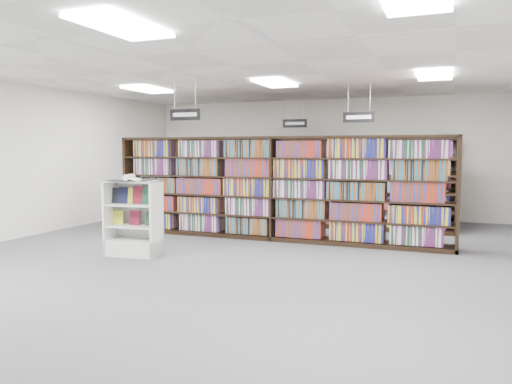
% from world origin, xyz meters
% --- Properties ---
extents(floor, '(12.00, 12.00, 0.00)m').
position_xyz_m(floor, '(0.00, 0.00, 0.00)').
color(floor, '#505055').
rests_on(floor, ground).
extents(ceiling, '(10.00, 12.00, 0.10)m').
position_xyz_m(ceiling, '(0.00, 0.00, 3.20)').
color(ceiling, white).
rests_on(ceiling, wall_back).
extents(wall_back, '(10.00, 0.10, 3.20)m').
position_xyz_m(wall_back, '(0.00, 6.00, 1.60)').
color(wall_back, white).
rests_on(wall_back, ground).
extents(wall_left, '(0.10, 12.00, 3.20)m').
position_xyz_m(wall_left, '(-5.00, 0.00, 1.60)').
color(wall_left, white).
rests_on(wall_left, ground).
extents(bookshelf_row_near, '(7.00, 0.60, 2.10)m').
position_xyz_m(bookshelf_row_near, '(0.00, 2.00, 1.05)').
color(bookshelf_row_near, black).
rests_on(bookshelf_row_near, floor).
extents(bookshelf_row_mid, '(7.00, 0.60, 2.10)m').
position_xyz_m(bookshelf_row_mid, '(0.00, 4.00, 1.05)').
color(bookshelf_row_mid, black).
rests_on(bookshelf_row_mid, floor).
extents(bookshelf_row_far, '(7.00, 0.60, 2.10)m').
position_xyz_m(bookshelf_row_far, '(0.00, 5.70, 1.05)').
color(bookshelf_row_far, black).
rests_on(bookshelf_row_far, floor).
extents(aisle_sign_left, '(0.65, 0.02, 0.80)m').
position_xyz_m(aisle_sign_left, '(-1.50, 1.00, 2.53)').
color(aisle_sign_left, '#B2B2B7').
rests_on(aisle_sign_left, ceiling).
extents(aisle_sign_right, '(0.65, 0.02, 0.80)m').
position_xyz_m(aisle_sign_right, '(1.50, 3.00, 2.53)').
color(aisle_sign_right, '#B2B2B7').
rests_on(aisle_sign_right, ceiling).
extents(aisle_sign_center, '(0.65, 0.02, 0.80)m').
position_xyz_m(aisle_sign_center, '(-0.50, 5.00, 2.53)').
color(aisle_sign_center, '#B2B2B7').
rests_on(aisle_sign_center, ceiling).
extents(troffer_front_center, '(0.60, 1.20, 0.04)m').
position_xyz_m(troffer_front_center, '(0.00, -3.00, 3.16)').
color(troffer_front_center, white).
rests_on(troffer_front_center, ceiling).
extents(troffer_back_left, '(0.60, 1.20, 0.04)m').
position_xyz_m(troffer_back_left, '(-3.00, 2.00, 3.16)').
color(troffer_back_left, white).
rests_on(troffer_back_left, ceiling).
extents(troffer_back_center, '(0.60, 1.20, 0.04)m').
position_xyz_m(troffer_back_center, '(0.00, 2.00, 3.16)').
color(troffer_back_center, white).
rests_on(troffer_back_center, ceiling).
extents(troffer_back_right, '(0.60, 1.20, 0.04)m').
position_xyz_m(troffer_back_right, '(3.00, 2.00, 3.16)').
color(troffer_back_right, white).
rests_on(troffer_back_right, ceiling).
extents(endcap_display, '(0.98, 0.56, 1.31)m').
position_xyz_m(endcap_display, '(-1.77, -0.34, 0.46)').
color(endcap_display, white).
rests_on(endcap_display, floor).
extents(open_book, '(0.77, 0.57, 0.13)m').
position_xyz_m(open_book, '(-1.77, -0.46, 1.34)').
color(open_book, black).
rests_on(open_book, endcap_display).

